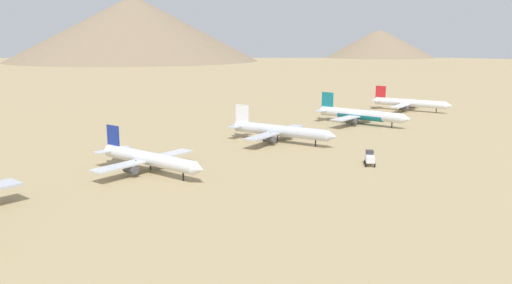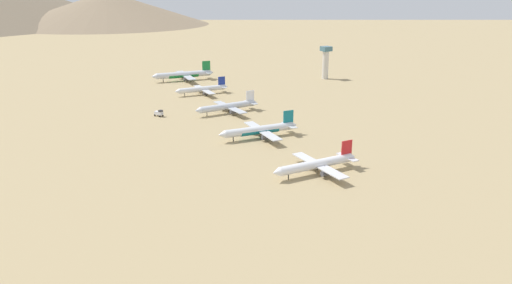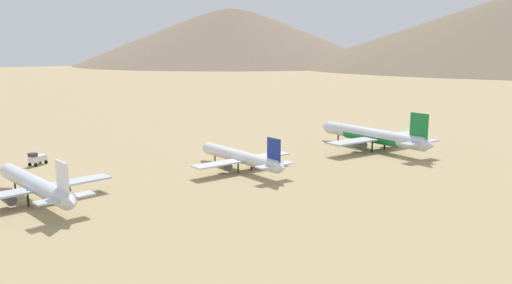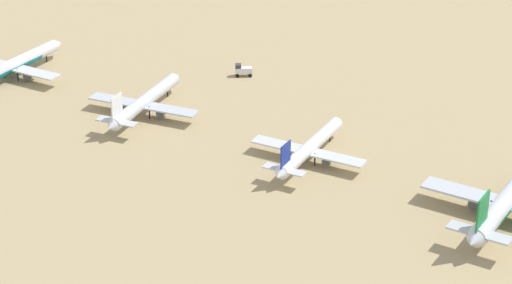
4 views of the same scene
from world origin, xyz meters
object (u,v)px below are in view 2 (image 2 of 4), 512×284
at_px(parked_jet_0, 184,75).
at_px(parked_jet_2, 228,106).
at_px(parked_jet_3, 260,130).
at_px(control_tower, 326,61).
at_px(parked_jet_1, 203,89).
at_px(service_truck, 159,113).
at_px(parked_jet_4, 317,164).

xyz_separation_m(parked_jet_0, parked_jet_2, (8.02, 105.92, -0.77)).
distance_m(parked_jet_2, parked_jet_3, 51.03).
bearing_deg(control_tower, parked_jet_2, 30.17).
height_order(parked_jet_0, parked_jet_1, parked_jet_0).
bearing_deg(control_tower, service_truck, 19.84).
bearing_deg(parked_jet_4, service_truck, -73.77).
relative_size(parked_jet_1, service_truck, 6.73).
relative_size(parked_jet_2, service_truck, 7.18).
distance_m(parked_jet_2, control_tower, 128.36).
bearing_deg(service_truck, parked_jet_1, -134.59).
bearing_deg(parked_jet_0, parked_jet_2, 85.67).
height_order(parked_jet_4, service_truck, parked_jet_4).
relative_size(parked_jet_1, parked_jet_2, 0.94).
distance_m(parked_jet_0, service_truck, 105.95).
height_order(parked_jet_2, control_tower, control_tower).
relative_size(parked_jet_2, control_tower, 1.61).
bearing_deg(parked_jet_2, parked_jet_1, -94.28).
height_order(parked_jet_4, control_tower, control_tower).
bearing_deg(service_truck, parked_jet_3, 118.57).
bearing_deg(parked_jet_2, parked_jet_4, 87.04).
bearing_deg(control_tower, parked_jet_1, 5.82).
distance_m(parked_jet_1, parked_jet_2, 53.59).
xyz_separation_m(parked_jet_1, control_tower, (-106.60, -10.86, 10.62)).
height_order(parked_jet_1, parked_jet_2, parked_jet_2).
relative_size(service_truck, control_tower, 0.22).
height_order(parked_jet_0, service_truck, parked_jet_0).
height_order(service_truck, control_tower, control_tower).
bearing_deg(parked_jet_0, service_truck, 64.13).
distance_m(parked_jet_1, parked_jet_3, 104.62).
bearing_deg(parked_jet_1, parked_jet_3, 85.20).
bearing_deg(control_tower, parked_jet_4, 55.19).
xyz_separation_m(parked_jet_1, parked_jet_3, (8.76, 104.25, 0.33)).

